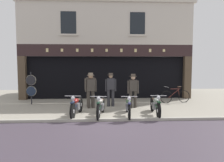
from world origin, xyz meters
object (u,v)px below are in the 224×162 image
motorcycle_center_right (155,105)px  shopkeeper_center (111,88)px  advert_board_near (141,70)px  motorcycle_center (128,106)px  advert_board_far (159,69)px  salesman_left (91,88)px  salesman_right (133,89)px  assistant_far_right (90,88)px  tyre_sign_pole (31,86)px  motorcycle_left (77,105)px  motorcycle_center_left (101,106)px  leaning_bicycle (175,96)px

motorcycle_center_right → shopkeeper_center: size_ratio=1.22×
shopkeeper_center → advert_board_near: advert_board_near is taller
motorcycle_center → advert_board_far: size_ratio=1.92×
motorcycle_center → salesman_left: salesman_left is taller
salesman_right → assistant_far_right: size_ratio=0.97×
motorcycle_center → tyre_sign_pole: 5.54m
motorcycle_left → tyre_sign_pole: size_ratio=1.15×
motorcycle_center_left → tyre_sign_pole: bearing=-29.6°
motorcycle_center_left → motorcycle_center_right: 2.28m
advert_board_near → advert_board_far: 1.17m
motorcycle_center_left → salesman_right: size_ratio=1.26×
motorcycle_center_left → salesman_left: size_ratio=1.22×
motorcycle_left → assistant_far_right: (0.47, 1.82, 0.52)m
tyre_sign_pole → assistant_far_right: bearing=-14.2°
motorcycle_center_right → motorcycle_center_left: bearing=6.5°
leaning_bicycle → salesman_left: bearing=94.9°
salesman_right → tyre_sign_pole: (-5.24, 1.12, 0.05)m
motorcycle_center → motorcycle_center_right: bearing=-172.1°
motorcycle_center_right → salesman_right: size_ratio=1.24×
salesman_left → advert_board_near: advert_board_near is taller
motorcycle_center_right → salesman_left: bearing=-25.3°
assistant_far_right → leaning_bicycle: (4.63, 0.87, -0.58)m
salesman_left → leaning_bicycle: size_ratio=0.98×
salesman_left → advert_board_far: size_ratio=1.58×
motorcycle_center_left → motorcycle_center_right: size_ratio=1.02×
advert_board_far → motorcycle_left: bearing=-136.4°
advert_board_far → motorcycle_center: bearing=-119.2°
tyre_sign_pole → advert_board_far: advert_board_far is taller
leaning_bicycle → motorcycle_center: bearing=123.8°
shopkeeper_center → tyre_sign_pole: 4.23m
motorcycle_center_right → assistant_far_right: (-2.79, 1.85, 0.52)m
salesman_left → advert_board_far: 5.14m
shopkeeper_center → leaning_bicycle: bearing=-167.1°
motorcycle_center_left → tyre_sign_pole: (-3.67, 2.74, 0.54)m
motorcycle_center → salesman_left: (-1.60, 1.63, 0.54)m
shopkeeper_center → salesman_right: bearing=160.6°
assistant_far_right → advert_board_far: (4.18, 2.62, 0.89)m
motorcycle_center → shopkeeper_center: 2.15m
tyre_sign_pole → advert_board_near: 6.48m
motorcycle_center_right → salesman_right: salesman_right is taller
motorcycle_center_left → salesman_left: bearing=-66.7°
tyre_sign_pole → leaning_bicycle: bearing=0.5°
motorcycle_left → assistant_far_right: 1.95m
tyre_sign_pole → advert_board_near: size_ratio=1.63×
motorcycle_center_right → advert_board_near: bearing=-88.7°
advert_board_near → motorcycle_center_left: bearing=-118.7°
shopkeeper_center → tyre_sign_pole: (-4.17, 0.73, 0.04)m
motorcycle_center_right → leaning_bicycle: bearing=-119.9°
motorcycle_left → salesman_left: 1.69m
assistant_far_right → leaning_bicycle: size_ratio=0.97×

